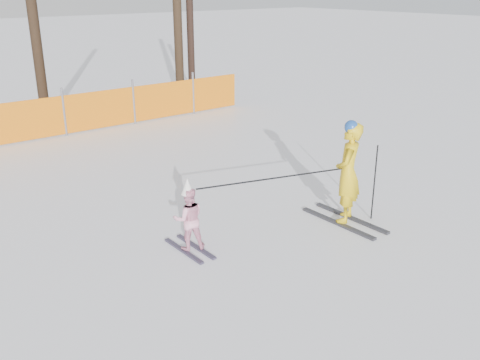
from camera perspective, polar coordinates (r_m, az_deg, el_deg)
name	(u,v)px	position (r m, az deg, el deg)	size (l,w,h in m)	color
ground	(261,252)	(7.99, 2.26, -7.72)	(120.00, 120.00, 0.00)	white
adult	(348,173)	(8.80, 11.44, 0.74)	(0.72, 1.53, 1.74)	black
child	(189,218)	(7.87, -5.51, -4.07)	(0.57, 0.97, 1.14)	black
ski_poles	(310,180)	(8.44, 7.45, 0.00)	(2.92, 0.96, 1.29)	black
tree_trunks	(136,19)	(17.50, -11.07, 16.54)	(5.46, 0.43, 6.01)	black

